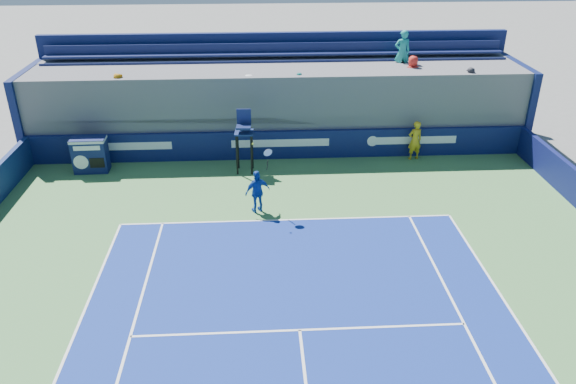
{
  "coord_description": "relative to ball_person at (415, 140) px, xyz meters",
  "views": [
    {
      "loc": [
        -0.9,
        -4.32,
        9.25
      ],
      "look_at": [
        0.0,
        11.5,
        1.25
      ],
      "focal_mm": 35.0,
      "sensor_mm": 36.0,
      "label": 1
    }
  ],
  "objects": [
    {
      "name": "back_hoarding",
      "position": [
        -5.48,
        0.39,
        -0.23
      ],
      "size": [
        20.4,
        0.21,
        1.2
      ],
      "color": "#0C1446",
      "rests_on": "ground"
    },
    {
      "name": "tennis_player",
      "position": [
        -6.45,
        -4.17,
        -0.05
      ],
      "size": [
        1.01,
        0.69,
        2.57
      ],
      "color": "#133F9F",
      "rests_on": "apron"
    },
    {
      "name": "stadium_seating",
      "position": [
        -5.48,
        2.44,
        1.01
      ],
      "size": [
        21.0,
        4.05,
        4.74
      ],
      "color": "#57575C",
      "rests_on": "ground"
    },
    {
      "name": "umpire_chair",
      "position": [
        -6.92,
        -0.79,
        0.7
      ],
      "size": [
        0.74,
        0.74,
        2.48
      ],
      "color": "black",
      "rests_on": "ground"
    },
    {
      "name": "match_clock",
      "position": [
        -12.94,
        -0.47,
        -0.09
      ],
      "size": [
        1.34,
        0.76,
        1.4
      ],
      "color": "#0E1749",
      "rests_on": "ground"
    },
    {
      "name": "ball_person",
      "position": [
        0.0,
        0.0,
        0.0
      ],
      "size": [
        0.67,
        0.52,
        1.64
      ],
      "primitive_type": "imported",
      "rotation": [
        0.0,
        0.0,
        3.37
      ],
      "color": "gold",
      "rests_on": "apron"
    }
  ]
}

